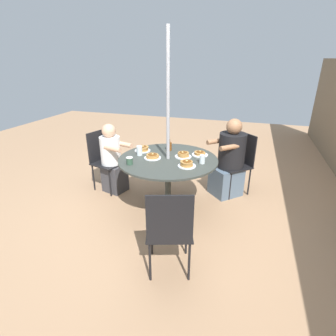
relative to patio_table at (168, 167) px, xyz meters
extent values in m
plane|color=tan|center=(0.00, 0.00, -0.64)|extent=(12.00, 12.00, 0.00)
cylinder|color=#383D38|center=(0.00, 0.00, -0.63)|extent=(0.59, 0.59, 0.01)
cylinder|color=#383D38|center=(0.00, 0.00, -0.27)|extent=(0.08, 0.08, 0.74)
cylinder|color=#383D38|center=(0.00, 0.00, 0.11)|extent=(1.31, 1.31, 0.03)
cylinder|color=#ADADB2|center=(0.00, 0.00, 0.52)|extent=(0.04, 0.04, 2.33)
cylinder|color=black|center=(-0.52, 0.81, -0.42)|extent=(0.02, 0.02, 0.44)
cylinder|color=black|center=(-0.78, 0.55, -0.42)|extent=(0.02, 0.02, 0.44)
cylinder|color=black|center=(-0.77, 1.07, -0.42)|extent=(0.02, 0.02, 0.44)
cylinder|color=black|center=(-1.04, 0.82, -0.42)|extent=(0.02, 0.02, 0.44)
cube|color=black|center=(-0.78, 0.81, -0.19)|extent=(0.61, 0.61, 0.02)
cube|color=black|center=(-0.92, 0.96, 0.06)|extent=(0.31, 0.30, 0.48)
cube|color=slate|center=(-0.69, 0.73, -0.42)|extent=(0.56, 0.56, 0.44)
cylinder|color=black|center=(-0.74, 0.77, 0.07)|extent=(0.40, 0.40, 0.53)
sphere|color=#A3704C|center=(-0.74, 0.77, 0.43)|extent=(0.23, 0.23, 0.23)
cylinder|color=#A3704C|center=(-0.49, 0.74, 0.20)|extent=(0.26, 0.26, 0.07)
cylinder|color=#A3704C|center=(-0.72, 0.52, 0.20)|extent=(0.26, 0.26, 0.07)
cylinder|color=black|center=(-0.44, -0.85, -0.42)|extent=(0.02, 0.02, 0.44)
cylinder|color=black|center=(-0.08, -0.95, -0.42)|extent=(0.02, 0.02, 0.44)
cylinder|color=black|center=(-0.54, -1.21, -0.42)|extent=(0.02, 0.02, 0.44)
cylinder|color=black|center=(-0.18, -1.31, -0.42)|extent=(0.02, 0.02, 0.44)
cube|color=black|center=(-0.31, -1.08, -0.19)|extent=(0.54, 0.54, 0.02)
cube|color=black|center=(-0.37, -1.28, 0.06)|extent=(0.40, 0.13, 0.48)
cube|color=#3D3D42|center=(-0.28, -0.98, -0.42)|extent=(0.37, 0.39, 0.44)
cylinder|color=white|center=(-0.29, -1.02, 0.02)|extent=(0.31, 0.31, 0.45)
sphere|color=#DBA884|center=(-0.29, -1.02, 0.34)|extent=(0.21, 0.21, 0.21)
cylinder|color=#DBA884|center=(-0.36, -0.82, 0.13)|extent=(0.15, 0.30, 0.07)
cylinder|color=#DBA884|center=(-0.12, -0.89, 0.13)|extent=(0.15, 0.30, 0.07)
cylinder|color=black|center=(0.95, 0.12, -0.42)|extent=(0.02, 0.02, 0.44)
cylinder|color=black|center=(0.84, 0.47, -0.42)|extent=(0.02, 0.02, 0.44)
cylinder|color=black|center=(1.30, 0.23, -0.42)|extent=(0.02, 0.02, 0.44)
cylinder|color=black|center=(1.19, 0.58, -0.42)|extent=(0.02, 0.02, 0.44)
cube|color=black|center=(1.07, 0.35, -0.19)|extent=(0.55, 0.55, 0.02)
cube|color=black|center=(1.27, 0.41, 0.06)|extent=(0.15, 0.40, 0.48)
cylinder|color=white|center=(-0.26, 0.38, 0.13)|extent=(0.22, 0.22, 0.01)
cylinder|color=#AD7A3D|center=(-0.26, 0.37, 0.14)|extent=(0.15, 0.15, 0.01)
cylinder|color=#AD7A3D|center=(-0.26, 0.38, 0.15)|extent=(0.14, 0.14, 0.01)
cylinder|color=#AD7A3D|center=(-0.26, 0.37, 0.16)|extent=(0.14, 0.14, 0.01)
ellipsoid|color=brown|center=(-0.26, 0.38, 0.17)|extent=(0.11, 0.10, 0.00)
cube|color=#F4E084|center=(-0.27, 0.37, 0.18)|extent=(0.03, 0.03, 0.01)
cylinder|color=white|center=(0.05, -0.20, 0.13)|extent=(0.22, 0.22, 0.01)
cylinder|color=#AD7A3D|center=(0.05, -0.20, 0.14)|extent=(0.17, 0.17, 0.01)
cylinder|color=#AD7A3D|center=(0.05, -0.20, 0.15)|extent=(0.17, 0.17, 0.01)
cylinder|color=#AD7A3D|center=(0.05, -0.20, 0.16)|extent=(0.16, 0.16, 0.01)
ellipsoid|color=brown|center=(0.05, -0.20, 0.17)|extent=(0.13, 0.12, 0.00)
cube|color=#F4E084|center=(0.04, -0.20, 0.18)|extent=(0.02, 0.02, 0.01)
cylinder|color=white|center=(0.19, 0.30, 0.13)|extent=(0.22, 0.22, 0.01)
cylinder|color=#AD7A3D|center=(0.19, 0.30, 0.14)|extent=(0.16, 0.16, 0.01)
cylinder|color=#AD7A3D|center=(0.19, 0.30, 0.15)|extent=(0.15, 0.15, 0.01)
cylinder|color=#AD7A3D|center=(0.19, 0.30, 0.17)|extent=(0.14, 0.14, 0.01)
cylinder|color=#AD7A3D|center=(0.19, 0.30, 0.18)|extent=(0.15, 0.15, 0.01)
ellipsoid|color=brown|center=(0.19, 0.30, 0.19)|extent=(0.12, 0.11, 0.00)
cube|color=#F4E084|center=(0.19, 0.30, 0.20)|extent=(0.03, 0.03, 0.01)
cylinder|color=white|center=(-0.12, 0.18, 0.13)|extent=(0.22, 0.22, 0.01)
cylinder|color=#AD7A3D|center=(-0.12, 0.18, 0.14)|extent=(0.15, 0.15, 0.01)
cylinder|color=#AD7A3D|center=(-0.11, 0.18, 0.15)|extent=(0.14, 0.14, 0.01)
cylinder|color=#AD7A3D|center=(-0.12, 0.18, 0.16)|extent=(0.15, 0.15, 0.01)
cylinder|color=#AD7A3D|center=(-0.12, 0.18, 0.18)|extent=(0.15, 0.15, 0.01)
ellipsoid|color=brown|center=(-0.12, 0.18, 0.19)|extent=(0.12, 0.11, 0.00)
cube|color=#F4E084|center=(-0.11, 0.17, 0.19)|extent=(0.03, 0.03, 0.01)
cylinder|color=white|center=(-0.18, -0.44, 0.13)|extent=(0.22, 0.22, 0.01)
cylinder|color=#AD7A3D|center=(-0.18, -0.43, 0.14)|extent=(0.16, 0.16, 0.01)
cylinder|color=#AD7A3D|center=(-0.18, -0.44, 0.15)|extent=(0.15, 0.15, 0.01)
cylinder|color=#AD7A3D|center=(-0.18, -0.44, 0.16)|extent=(0.16, 0.16, 0.01)
cylinder|color=#AD7A3D|center=(-0.19, -0.43, 0.18)|extent=(0.16, 0.16, 0.01)
ellipsoid|color=brown|center=(-0.18, -0.44, 0.19)|extent=(0.12, 0.11, 0.00)
cube|color=#F4E084|center=(-0.19, -0.43, 0.19)|extent=(0.03, 0.03, 0.01)
cylinder|color=brown|center=(-0.33, -0.09, 0.18)|extent=(0.07, 0.07, 0.11)
cylinder|color=brown|center=(-0.33, -0.09, 0.26)|extent=(0.03, 0.03, 0.05)
torus|color=brown|center=(-0.30, -0.09, 0.19)|extent=(0.05, 0.01, 0.05)
cylinder|color=#33513D|center=(0.34, -0.39, 0.16)|extent=(0.08, 0.08, 0.09)
cylinder|color=white|center=(0.34, -0.39, 0.21)|extent=(0.08, 0.08, 0.01)
cylinder|color=silver|center=(0.03, 0.46, 0.17)|extent=(0.07, 0.07, 0.11)
cylinder|color=silver|center=(-0.01, -0.41, 0.18)|extent=(0.08, 0.08, 0.13)
camera|label=1|loc=(3.08, 0.97, 1.34)|focal=28.00mm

